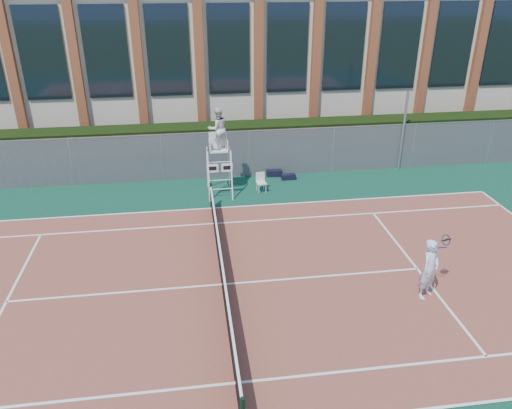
{
  "coord_description": "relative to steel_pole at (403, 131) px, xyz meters",
  "views": [
    {
      "loc": [
        -0.76,
        -12.96,
        8.98
      ],
      "look_at": [
        1.48,
        3.0,
        1.27
      ],
      "focal_mm": 35.0,
      "sensor_mm": 36.0,
      "label": 1
    }
  ],
  "objects": [
    {
      "name": "sports_bag_near",
      "position": [
        -6.21,
        -0.1,
        -1.74
      ],
      "size": [
        0.74,
        0.35,
        0.31
      ],
      "primitive_type": "cube",
      "rotation": [
        0.0,
        0.0,
        -0.08
      ],
      "color": "black",
      "rests_on": "apron"
    },
    {
      "name": "apron",
      "position": [
        -9.34,
        -7.7,
        -1.9
      ],
      "size": [
        36.0,
        20.0,
        0.01
      ],
      "primitive_type": "cube",
      "color": "#0C3723",
      "rests_on": "ground"
    },
    {
      "name": "fence",
      "position": [
        -9.34,
        0.1,
        -0.8
      ],
      "size": [
        40.0,
        0.06,
        2.2
      ],
      "primitive_type": null,
      "color": "#595E60",
      "rests_on": "ground"
    },
    {
      "name": "tennis_net",
      "position": [
        -9.34,
        -8.7,
        -1.37
      ],
      "size": [
        0.1,
        11.3,
        1.1
      ],
      "color": "black",
      "rests_on": "ground"
    },
    {
      "name": "plastic_chair",
      "position": [
        -7.09,
        -1.73,
        -1.39
      ],
      "size": [
        0.45,
        0.45,
        0.85
      ],
      "color": "silver",
      "rests_on": "apron"
    },
    {
      "name": "building",
      "position": [
        -9.34,
        9.25,
        2.24
      ],
      "size": [
        45.0,
        10.6,
        8.22
      ],
      "color": "beige",
      "rests_on": "ground"
    },
    {
      "name": "steel_pole",
      "position": [
        0.0,
        0.0,
        0.0
      ],
      "size": [
        0.12,
        0.12,
        3.81
      ],
      "primitive_type": "cylinder",
      "color": "#9EA0A5",
      "rests_on": "ground"
    },
    {
      "name": "hedge",
      "position": [
        -9.34,
        1.3,
        -0.8
      ],
      "size": [
        40.0,
        1.4,
        2.2
      ],
      "primitive_type": "cube",
      "color": "black",
      "rests_on": "ground"
    },
    {
      "name": "umpire_chair",
      "position": [
        -8.89,
        -1.65,
        0.91
      ],
      "size": [
        1.08,
        1.65,
        3.85
      ],
      "color": "white",
      "rests_on": "ground"
    },
    {
      "name": "sports_bag_far",
      "position": [
        -5.61,
        -0.59,
        -1.76
      ],
      "size": [
        0.65,
        0.3,
        0.26
      ],
      "primitive_type": "cube",
      "rotation": [
        0.0,
        0.0,
        0.02
      ],
      "color": "black",
      "rests_on": "apron"
    },
    {
      "name": "ground",
      "position": [
        -9.34,
        -8.7,
        -1.9
      ],
      "size": [
        120.0,
        120.0,
        0.0
      ],
      "primitive_type": "plane",
      "color": "#233814"
    },
    {
      "name": "tennis_court",
      "position": [
        -9.34,
        -8.7,
        -1.88
      ],
      "size": [
        23.77,
        10.97,
        0.02
      ],
      "primitive_type": "cube",
      "color": "brown",
      "rests_on": "apron"
    },
    {
      "name": "tennis_player",
      "position": [
        -3.34,
        -10.13,
        -0.92
      ],
      "size": [
        1.11,
        0.85,
        1.89
      ],
      "color": "silver",
      "rests_on": "tennis_court"
    }
  ]
}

